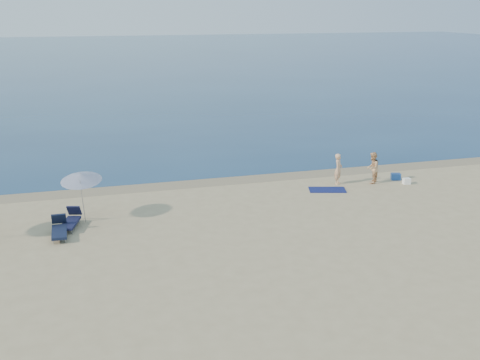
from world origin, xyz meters
name	(u,v)px	position (x,y,z in m)	size (l,w,h in m)	color
sea	(113,57)	(0.00, 100.00, 0.00)	(240.00, 160.00, 0.01)	#0D2B4E
wet_sand_strip	(244,179)	(0.00, 19.40, 0.00)	(240.00, 1.60, 0.00)	#847254
person_left	(338,169)	(4.25, 17.27, 0.78)	(0.57, 0.37, 1.55)	#E4AB80
person_right	(373,168)	(5.96, 16.94, 0.79)	(0.77, 0.60, 1.59)	tan
beach_towel	(327,190)	(3.32, 16.45, 0.01)	(1.75, 0.97, 0.03)	#0E1448
white_bag	(407,181)	(7.56, 16.29, 0.15)	(0.35, 0.30, 0.30)	white
blue_cooler	(396,177)	(7.44, 17.14, 0.17)	(0.47, 0.33, 0.33)	#1D4A9F
umbrella_near	(81,177)	(-8.18, 15.36, 1.86)	(2.12, 2.14, 2.20)	silver
lounger_left	(71,221)	(-8.71, 14.68, 0.27)	(0.97, 1.75, 0.73)	#141838
lounger_right	(59,230)	(-9.16, 13.74, 0.27)	(0.58, 1.71, 0.75)	#121931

